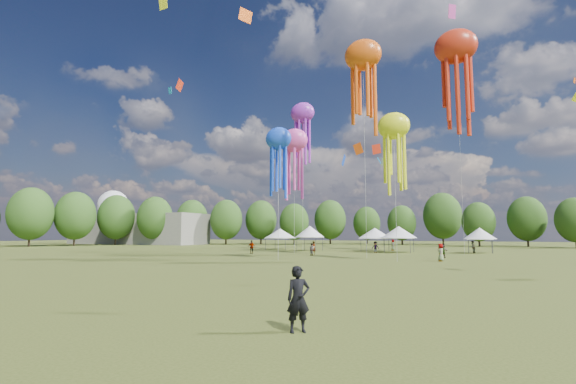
% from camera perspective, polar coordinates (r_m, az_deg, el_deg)
% --- Properties ---
extents(ground, '(300.00, 300.00, 0.00)m').
position_cam_1_polar(ground, '(17.74, -19.68, -14.91)').
color(ground, '#384416').
rests_on(ground, ground).
extents(observer_main, '(0.84, 0.81, 1.93)m').
position_cam_1_polar(observer_main, '(12.45, 1.46, -14.76)').
color(observer_main, black).
rests_on(observer_main, ground).
extents(spectator_near, '(0.98, 0.93, 1.59)m').
position_cam_1_polar(spectator_near, '(53.62, 3.37, -8.06)').
color(spectator_near, gray).
rests_on(spectator_near, ground).
extents(spectators_far, '(30.00, 26.53, 1.91)m').
position_cam_1_polar(spectators_far, '(58.47, 14.00, -7.62)').
color(spectators_far, gray).
rests_on(spectators_far, ground).
extents(festival_tents, '(38.05, 8.69, 4.16)m').
position_cam_1_polar(festival_tents, '(67.77, 9.79, -5.66)').
color(festival_tents, '#47474C').
rests_on(festival_tents, ground).
extents(show_kites, '(29.30, 24.44, 32.55)m').
position_cam_1_polar(show_kites, '(59.80, 12.80, 12.66)').
color(show_kites, '#EE46B3').
rests_on(show_kites, ground).
extents(small_kites, '(72.38, 62.59, 44.87)m').
position_cam_1_polar(small_kites, '(63.55, 12.07, 19.48)').
color(small_kites, '#EE46B3').
rests_on(small_kites, ground).
extents(treeline, '(201.57, 95.24, 13.43)m').
position_cam_1_polar(treeline, '(76.92, 12.49, -2.97)').
color(treeline, '#38281C').
rests_on(treeline, ground).
extents(hangar, '(40.00, 12.00, 8.00)m').
position_cam_1_polar(hangar, '(119.33, -20.41, -4.93)').
color(hangar, gray).
rests_on(hangar, ground).
extents(radome, '(9.00, 9.00, 16.00)m').
position_cam_1_polar(radome, '(135.23, -23.34, -2.34)').
color(radome, white).
rests_on(radome, ground).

